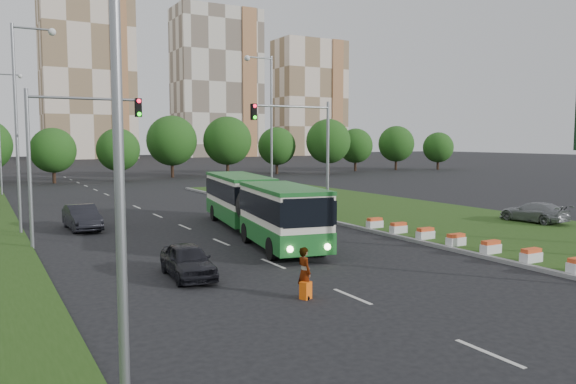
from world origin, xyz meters
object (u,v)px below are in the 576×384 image
pedestrian (304,272)px  shopping_trolley (306,290)px  articulated_bus (254,205)px  car_left_near (188,261)px  car_left_far (82,217)px  traffic_mast_left (63,142)px  traffic_mast_median (307,142)px  car_median (534,212)px

pedestrian → shopping_trolley: bearing=159.9°
pedestrian → shopping_trolley: size_ratio=2.91×
articulated_bus → shopping_trolley: bearing=-97.7°
car_left_near → car_left_far: (-1.70, 14.56, 0.08)m
pedestrian → shopping_trolley: pedestrian is taller
articulated_bus → car_left_far: bearing=151.3°
traffic_mast_left → articulated_bus: bearing=-10.0°
car_left_far → articulated_bus: bearing=-41.2°
traffic_mast_median → car_left_far: 14.90m
car_left_near → pedestrian: 5.37m
car_left_near → pedestrian: bearing=-57.0°
car_left_near → shopping_trolley: bearing=-59.0°
traffic_mast_left → car_median: (27.57, -6.93, -4.55)m
articulated_bus → pedestrian: size_ratio=9.60×
traffic_mast_left → pedestrian: (5.89, -14.22, -4.47)m
car_median → pedestrian: pedestrian is taller
car_left_far → car_median: car_left_far is taller
pedestrian → car_left_near: bearing=29.4°
traffic_mast_left → car_left_far: size_ratio=1.74×
traffic_mast_median → car_left_far: size_ratio=1.74×
car_left_far → car_median: 28.62m
traffic_mast_median → traffic_mast_left: size_ratio=1.00×
articulated_bus → car_median: (17.64, -5.18, -0.91)m
traffic_mast_median → pedestrian: bearing=-121.3°
articulated_bus → car_median: size_ratio=3.80×
car_median → car_left_near: bearing=2.3°
traffic_mast_left → car_median: bearing=-14.1°
car_left_far → shopping_trolley: 19.94m
car_left_near → pedestrian: size_ratio=2.24×
articulated_bus → car_left_far: size_ratio=3.68×
pedestrian → shopping_trolley: 0.63m
traffic_mast_median → car_median: 15.42m
articulated_bus → shopping_trolley: (-4.13, -12.71, -1.41)m
car_left_near → shopping_trolley: 5.55m
traffic_mast_median → car_left_far: (-13.59, 4.02, -4.59)m
traffic_mast_median → articulated_bus: size_ratio=0.47×
traffic_mast_median → shopping_trolley: 18.76m
pedestrian → car_left_far: bearing=12.8°
traffic_mast_left → car_left_far: (1.57, 5.02, -4.59)m
car_left_near → shopping_trolley: (2.53, -4.92, -0.37)m
car_median → pedestrian: (-21.69, -7.29, 0.09)m
traffic_mast_left → shopping_trolley: traffic_mast_left is taller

